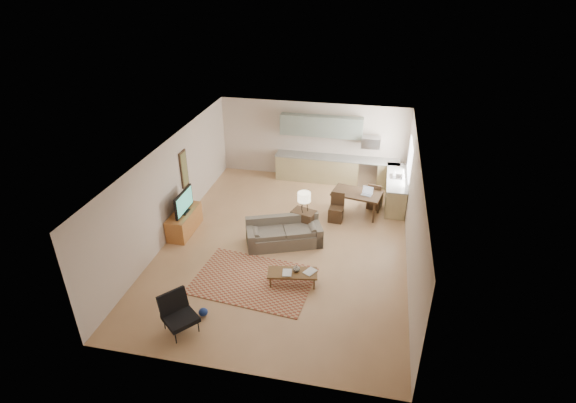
% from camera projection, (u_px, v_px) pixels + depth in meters
% --- Properties ---
extents(room, '(9.00, 9.00, 9.00)m').
position_uv_depth(room, '(286.00, 200.00, 11.76)').
color(room, tan).
rests_on(room, ground).
extents(kitchen_counter_back, '(4.26, 0.64, 0.92)m').
position_uv_depth(kitchen_counter_back, '(336.00, 170.00, 15.62)').
color(kitchen_counter_back, tan).
rests_on(kitchen_counter_back, ground).
extents(kitchen_counter_right, '(0.64, 2.26, 0.92)m').
position_uv_depth(kitchen_counter_right, '(396.00, 190.00, 14.24)').
color(kitchen_counter_right, tan).
rests_on(kitchen_counter_right, ground).
extents(kitchen_range, '(0.62, 0.62, 0.90)m').
position_uv_depth(kitchen_range, '(368.00, 173.00, 15.43)').
color(kitchen_range, '#A5A8AD').
rests_on(kitchen_range, ground).
extents(kitchen_microwave, '(0.62, 0.40, 0.35)m').
position_uv_depth(kitchen_microwave, '(371.00, 142.00, 14.92)').
color(kitchen_microwave, '#A5A8AD').
rests_on(kitchen_microwave, room).
extents(upper_cabinets, '(2.80, 0.34, 0.70)m').
position_uv_depth(upper_cabinets, '(321.00, 126.00, 15.15)').
color(upper_cabinets, gray).
rests_on(upper_cabinets, room).
extents(window_right, '(0.02, 1.40, 1.05)m').
position_uv_depth(window_right, '(410.00, 159.00, 13.66)').
color(window_right, white).
rests_on(window_right, room).
extents(wall_art_left, '(0.06, 0.42, 1.10)m').
position_uv_depth(wall_art_left, '(184.00, 169.00, 13.02)').
color(wall_art_left, olive).
rests_on(wall_art_left, room).
extents(triptych, '(1.70, 0.04, 0.50)m').
position_uv_depth(triptych, '(310.00, 130.00, 15.44)').
color(triptych, beige).
rests_on(triptych, room).
extents(rug, '(3.01, 2.24, 0.02)m').
position_uv_depth(rug, '(253.00, 280.00, 10.95)').
color(rug, brown).
rests_on(rug, floor).
extents(sofa, '(2.30, 1.62, 0.73)m').
position_uv_depth(sofa, '(284.00, 233.00, 12.20)').
color(sofa, '#625A4E').
rests_on(sofa, floor).
extents(coffee_table, '(1.25, 0.66, 0.36)m').
position_uv_depth(coffee_table, '(292.00, 278.00, 10.76)').
color(coffee_table, '#503418').
rests_on(coffee_table, floor).
extents(book_a, '(0.31, 0.36, 0.03)m').
position_uv_depth(book_a, '(282.00, 273.00, 10.64)').
color(book_a, maroon).
rests_on(book_a, coffee_table).
extents(book_b, '(0.49, 0.51, 0.02)m').
position_uv_depth(book_b, '(306.00, 270.00, 10.74)').
color(book_b, navy).
rests_on(book_b, coffee_table).
extents(vase, '(0.22, 0.22, 0.18)m').
position_uv_depth(vase, '(297.00, 268.00, 10.67)').
color(vase, black).
rests_on(vase, coffee_table).
extents(armchair, '(1.03, 1.03, 0.83)m').
position_uv_depth(armchair, '(180.00, 315.00, 9.30)').
color(armchair, black).
rests_on(armchair, floor).
extents(tv_credenza, '(0.54, 1.39, 0.64)m').
position_uv_depth(tv_credenza, '(184.00, 222.00, 12.79)').
color(tv_credenza, '#9D5B2B').
rests_on(tv_credenza, floor).
extents(tv, '(0.11, 1.07, 0.64)m').
position_uv_depth(tv, '(184.00, 202.00, 12.47)').
color(tv, black).
rests_on(tv, tv_credenza).
extents(console_table, '(0.74, 0.60, 0.75)m').
position_uv_depth(console_table, '(304.00, 223.00, 12.64)').
color(console_table, '#342316').
rests_on(console_table, floor).
extents(table_lamp, '(0.41, 0.41, 0.60)m').
position_uv_depth(table_lamp, '(304.00, 202.00, 12.33)').
color(table_lamp, beige).
rests_on(table_lamp, console_table).
extents(dining_table, '(1.58, 1.10, 0.73)m').
position_uv_depth(dining_table, '(356.00, 203.00, 13.67)').
color(dining_table, '#342316').
rests_on(dining_table, floor).
extents(dining_chair_near, '(0.44, 0.46, 0.86)m').
position_uv_depth(dining_chair_near, '(336.00, 208.00, 13.28)').
color(dining_chair_near, '#342316').
rests_on(dining_chair_near, floor).
extents(dining_chair_far, '(0.50, 0.52, 0.87)m').
position_uv_depth(dining_chair_far, '(375.00, 195.00, 13.99)').
color(dining_chair_far, '#342316').
rests_on(dining_chair_far, floor).
extents(laptop, '(0.36, 0.30, 0.23)m').
position_uv_depth(laptop, '(367.00, 191.00, 13.30)').
color(laptop, '#A5A8AD').
rests_on(laptop, dining_table).
extents(soap_bottle, '(0.09, 0.09, 0.19)m').
position_uv_depth(soap_bottle, '(394.00, 173.00, 14.05)').
color(soap_bottle, beige).
rests_on(soap_bottle, kitchen_counter_right).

